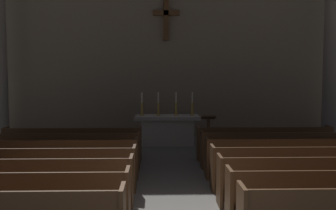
{
  "coord_description": "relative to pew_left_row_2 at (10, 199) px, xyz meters",
  "views": [
    {
      "loc": [
        -0.35,
        -5.43,
        2.51
      ],
      "look_at": [
        0.0,
        7.13,
        1.45
      ],
      "focal_mm": 43.31,
      "sensor_mm": 36.0,
      "label": 1
    }
  ],
  "objects": [
    {
      "name": "pew_right_row_6",
      "position": [
        5.38,
        3.91,
        0.0
      ],
      "size": [
        3.8,
        0.5,
        0.95
      ],
      "color": "brown",
      "rests_on": "ground"
    },
    {
      "name": "pew_left_row_4",
      "position": [
        0.0,
        1.95,
        0.0
      ],
      "size": [
        3.8,
        0.5,
        0.95
      ],
      "color": "brown",
      "rests_on": "ground"
    },
    {
      "name": "candlestick_outer_left",
      "position": [
        1.84,
        7.23,
        0.79
      ],
      "size": [
        0.16,
        0.16,
        0.78
      ],
      "color": "#B79338",
      "rests_on": "altar"
    },
    {
      "name": "candlestick_outer_right",
      "position": [
        3.54,
        7.23,
        0.79
      ],
      "size": [
        0.16,
        0.16,
        0.78
      ],
      "color": "#B79338",
      "rests_on": "altar"
    },
    {
      "name": "column_right_third",
      "position": [
        8.46,
        7.4,
        3.2
      ],
      "size": [
        1.18,
        1.18,
        7.54
      ],
      "color": "gray",
      "rests_on": "ground"
    },
    {
      "name": "candlestick_inner_right",
      "position": [
        2.99,
        7.23,
        0.79
      ],
      "size": [
        0.16,
        0.16,
        0.78
      ],
      "color": "#B79338",
      "rests_on": "altar"
    },
    {
      "name": "pew_left_row_2",
      "position": [
        0.0,
        0.0,
        0.0
      ],
      "size": [
        3.8,
        0.5,
        0.95
      ],
      "color": "brown",
      "rests_on": "ground"
    },
    {
      "name": "pew_right_row_5",
      "position": [
        5.38,
        2.93,
        0.0
      ],
      "size": [
        3.8,
        0.5,
        0.95
      ],
      "color": "brown",
      "rests_on": "ground"
    },
    {
      "name": "pew_left_row_3",
      "position": [
        0.0,
        0.98,
        0.0
      ],
      "size": [
        3.8,
        0.5,
        0.95
      ],
      "color": "brown",
      "rests_on": "ground"
    },
    {
      "name": "pew_left_row_7",
      "position": [
        0.0,
        4.89,
        0.0
      ],
      "size": [
        3.8,
        0.5,
        0.95
      ],
      "color": "brown",
      "rests_on": "ground"
    },
    {
      "name": "pew_right_row_4",
      "position": [
        5.38,
        1.95,
        0.0
      ],
      "size": [
        3.8,
        0.5,
        0.95
      ],
      "color": "brown",
      "rests_on": "ground"
    },
    {
      "name": "apse_with_cross",
      "position": [
        2.69,
        9.07,
        3.54
      ],
      "size": [
        12.79,
        0.44,
        8.03
      ],
      "color": "gray",
      "rests_on": "ground"
    },
    {
      "name": "pew_right_row_7",
      "position": [
        5.38,
        4.89,
        0.0
      ],
      "size": [
        3.8,
        0.5,
        0.95
      ],
      "color": "brown",
      "rests_on": "ground"
    },
    {
      "name": "pew_left_row_5",
      "position": [
        0.0,
        2.93,
        0.0
      ],
      "size": [
        3.8,
        0.5,
        0.95
      ],
      "color": "brown",
      "rests_on": "ground"
    },
    {
      "name": "altar",
      "position": [
        2.69,
        7.23,
        0.06
      ],
      "size": [
        2.2,
        0.9,
        1.01
      ],
      "color": "#A8A399",
      "rests_on": "ground"
    },
    {
      "name": "lectern",
      "position": [
        3.94,
        6.03,
        0.07
      ],
      "size": [
        0.44,
        0.36,
        1.15
      ],
      "color": "brown",
      "rests_on": "ground"
    },
    {
      "name": "pew_right_row_3",
      "position": [
        5.38,
        0.98,
        0.0
      ],
      "size": [
        3.8,
        0.5,
        0.95
      ],
      "color": "brown",
      "rests_on": "ground"
    },
    {
      "name": "pew_left_row_6",
      "position": [
        0.0,
        3.91,
        0.0
      ],
      "size": [
        3.8,
        0.5,
        0.95
      ],
      "color": "brown",
      "rests_on": "ground"
    },
    {
      "name": "candlestick_inner_left",
      "position": [
        2.39,
        7.23,
        0.79
      ],
      "size": [
        0.16,
        0.16,
        0.78
      ],
      "color": "#B79338",
      "rests_on": "altar"
    }
  ]
}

